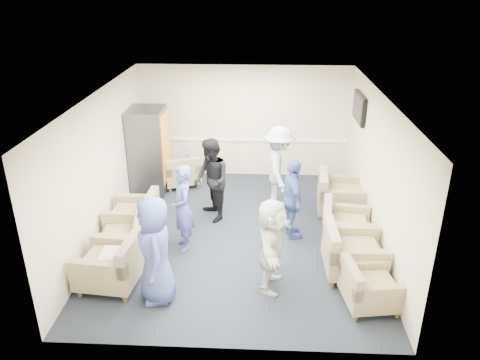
{
  "coord_description": "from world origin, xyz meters",
  "views": [
    {
      "loc": [
        0.43,
        -7.8,
        4.57
      ],
      "look_at": [
        0.04,
        0.2,
        1.06
      ],
      "focal_mm": 35.0,
      "sensor_mm": 36.0,
      "label": 1
    }
  ],
  "objects_px": {
    "armchair_left_far": "(136,217)",
    "armchair_right_far": "(338,197)",
    "person_front_left": "(155,250)",
    "person_mid_right": "(293,199)",
    "armchair_left_mid": "(126,237)",
    "armchair_corner": "(181,173)",
    "person_front_right": "(271,245)",
    "armchair_right_near": "(367,288)",
    "person_mid_left": "(183,208)",
    "person_back_left": "(211,180)",
    "person_back_right": "(279,168)",
    "armchair_right_midnear": "(350,254)",
    "armchair_right_midfar": "(343,227)",
    "armchair_left_near": "(113,266)",
    "vending_machine": "(149,151)"
  },
  "relations": [
    {
      "from": "person_front_right",
      "to": "armchair_left_mid",
      "type": "bearing_deg",
      "value": 79.69
    },
    {
      "from": "armchair_left_mid",
      "to": "armchair_left_far",
      "type": "xyz_separation_m",
      "value": [
        0.02,
        0.67,
        0.04
      ]
    },
    {
      "from": "person_mid_right",
      "to": "armchair_right_near",
      "type": "bearing_deg",
      "value": -164.97
    },
    {
      "from": "armchair_corner",
      "to": "person_back_left",
      "type": "xyz_separation_m",
      "value": [
        0.89,
        -1.59,
        0.52
      ]
    },
    {
      "from": "armchair_left_far",
      "to": "armchair_right_far",
      "type": "relative_size",
      "value": 0.88
    },
    {
      "from": "armchair_right_near",
      "to": "person_mid_right",
      "type": "relative_size",
      "value": 0.56
    },
    {
      "from": "armchair_right_midfar",
      "to": "armchair_corner",
      "type": "height_order",
      "value": "armchair_right_midfar"
    },
    {
      "from": "armchair_right_near",
      "to": "armchair_right_midfar",
      "type": "xyz_separation_m",
      "value": [
        -0.1,
        1.77,
        0.04
      ]
    },
    {
      "from": "armchair_left_near",
      "to": "person_back_left",
      "type": "bearing_deg",
      "value": 156.21
    },
    {
      "from": "armchair_left_mid",
      "to": "person_front_right",
      "type": "height_order",
      "value": "person_front_right"
    },
    {
      "from": "armchair_left_near",
      "to": "armchair_right_near",
      "type": "distance_m",
      "value": 3.93
    },
    {
      "from": "armchair_right_far",
      "to": "armchair_left_far",
      "type": "bearing_deg",
      "value": 108.78
    },
    {
      "from": "person_back_right",
      "to": "vending_machine",
      "type": "bearing_deg",
      "value": 71.51
    },
    {
      "from": "armchair_left_mid",
      "to": "armchair_corner",
      "type": "bearing_deg",
      "value": 161.17
    },
    {
      "from": "armchair_right_midfar",
      "to": "armchair_corner",
      "type": "bearing_deg",
      "value": 62.28
    },
    {
      "from": "person_front_left",
      "to": "person_mid_left",
      "type": "bearing_deg",
      "value": 156.71
    },
    {
      "from": "armchair_left_near",
      "to": "armchair_left_mid",
      "type": "distance_m",
      "value": 0.97
    },
    {
      "from": "person_back_right",
      "to": "armchair_left_far",
      "type": "bearing_deg",
      "value": 110.84
    },
    {
      "from": "person_back_right",
      "to": "person_front_right",
      "type": "relative_size",
      "value": 1.16
    },
    {
      "from": "armchair_right_near",
      "to": "vending_machine",
      "type": "height_order",
      "value": "vending_machine"
    },
    {
      "from": "armchair_left_near",
      "to": "armchair_right_near",
      "type": "bearing_deg",
      "value": 91.29
    },
    {
      "from": "person_back_right",
      "to": "person_mid_right",
      "type": "xyz_separation_m",
      "value": [
        0.22,
        -1.23,
        -0.11
      ]
    },
    {
      "from": "person_mid_right",
      "to": "armchair_right_midnear",
      "type": "bearing_deg",
      "value": -155.01
    },
    {
      "from": "person_mid_right",
      "to": "armchair_right_far",
      "type": "bearing_deg",
      "value": -57.58
    },
    {
      "from": "armchair_corner",
      "to": "person_front_left",
      "type": "relative_size",
      "value": 0.62
    },
    {
      "from": "person_front_left",
      "to": "person_mid_right",
      "type": "bearing_deg",
      "value": 115.81
    },
    {
      "from": "person_mid_left",
      "to": "person_back_left",
      "type": "height_order",
      "value": "person_back_left"
    },
    {
      "from": "armchair_left_far",
      "to": "armchair_right_far",
      "type": "distance_m",
      "value": 4.1
    },
    {
      "from": "armchair_left_near",
      "to": "armchair_corner",
      "type": "height_order",
      "value": "armchair_left_near"
    },
    {
      "from": "armchair_left_near",
      "to": "armchair_right_near",
      "type": "height_order",
      "value": "armchair_left_near"
    },
    {
      "from": "armchair_right_near",
      "to": "person_back_left",
      "type": "distance_m",
      "value": 3.74
    },
    {
      "from": "armchair_right_near",
      "to": "armchair_left_mid",
      "type": "bearing_deg",
      "value": 63.74
    },
    {
      "from": "person_back_left",
      "to": "person_mid_left",
      "type": "bearing_deg",
      "value": -43.44
    },
    {
      "from": "armchair_left_mid",
      "to": "person_mid_right",
      "type": "relative_size",
      "value": 0.56
    },
    {
      "from": "armchair_right_midfar",
      "to": "person_back_left",
      "type": "height_order",
      "value": "person_back_left"
    },
    {
      "from": "person_back_right",
      "to": "armchair_right_midnear",
      "type": "bearing_deg",
      "value": -159.34
    },
    {
      "from": "armchair_right_midnear",
      "to": "vending_machine",
      "type": "distance_m",
      "value": 5.12
    },
    {
      "from": "person_back_left",
      "to": "person_front_right",
      "type": "height_order",
      "value": "person_back_left"
    },
    {
      "from": "person_back_left",
      "to": "armchair_left_far",
      "type": "bearing_deg",
      "value": -88.26
    },
    {
      "from": "armchair_right_midnear",
      "to": "armchair_left_mid",
      "type": "bearing_deg",
      "value": 81.95
    },
    {
      "from": "armchair_corner",
      "to": "armchair_left_mid",
      "type": "bearing_deg",
      "value": 57.49
    },
    {
      "from": "armchair_left_mid",
      "to": "armchair_right_midnear",
      "type": "relative_size",
      "value": 0.92
    },
    {
      "from": "armchair_right_midfar",
      "to": "armchair_corner",
      "type": "distance_m",
      "value": 4.19
    },
    {
      "from": "armchair_right_near",
      "to": "person_front_left",
      "type": "xyz_separation_m",
      "value": [
        -3.15,
        0.03,
        0.54
      ]
    },
    {
      "from": "armchair_left_near",
      "to": "person_mid_left",
      "type": "bearing_deg",
      "value": 147.56
    },
    {
      "from": "armchair_right_far",
      "to": "person_front_left",
      "type": "distance_m",
      "value": 4.34
    },
    {
      "from": "armchair_right_far",
      "to": "armchair_corner",
      "type": "distance_m",
      "value": 3.69
    },
    {
      "from": "armchair_right_near",
      "to": "person_mid_left",
      "type": "relative_size",
      "value": 0.55
    },
    {
      "from": "person_mid_left",
      "to": "armchair_left_far",
      "type": "bearing_deg",
      "value": -135.85
    },
    {
      "from": "person_back_left",
      "to": "person_mid_right",
      "type": "distance_m",
      "value": 1.7
    }
  ]
}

